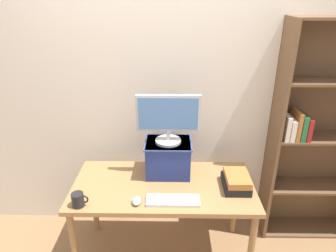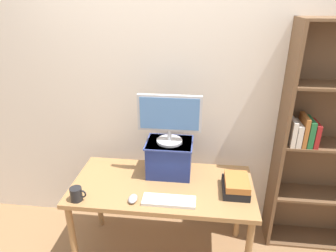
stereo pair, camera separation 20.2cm
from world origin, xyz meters
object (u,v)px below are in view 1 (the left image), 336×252
(computer_monitor, at_px, (168,117))
(coffee_mug, at_px, (78,200))
(book_stack, at_px, (236,181))
(riser_box, at_px, (168,157))
(desk, at_px, (163,192))
(keyboard, at_px, (173,200))
(computer_mouse, at_px, (137,201))
(bookshelf_unit, at_px, (322,135))

(computer_monitor, xyz_separation_m, coffee_mug, (-0.62, -0.44, -0.44))
(book_stack, xyz_separation_m, coffee_mug, (-1.14, -0.24, -0.00))
(book_stack, bearing_deg, riser_box, 158.77)
(desk, relative_size, coffee_mug, 11.89)
(riser_box, height_order, keyboard, riser_box)
(keyboard, bearing_deg, computer_mouse, -176.52)
(bookshelf_unit, distance_m, keyboard, 1.41)
(computer_mouse, bearing_deg, coffee_mug, -174.63)
(riser_box, bearing_deg, computer_monitor, -90.00)
(keyboard, bearing_deg, book_stack, 20.82)
(desk, bearing_deg, computer_monitor, 78.01)
(bookshelf_unit, relative_size, riser_box, 5.23)
(riser_box, relative_size, keyboard, 0.98)
(desk, bearing_deg, coffee_mug, -155.17)
(desk, height_order, book_stack, book_stack)
(keyboard, distance_m, coffee_mug, 0.66)
(riser_box, relative_size, book_stack, 1.38)
(keyboard, distance_m, book_stack, 0.52)
(bookshelf_unit, bearing_deg, desk, -164.72)
(riser_box, bearing_deg, keyboard, -84.14)
(desk, bearing_deg, keyboard, -70.82)
(riser_box, relative_size, coffee_mug, 3.14)
(computer_monitor, relative_size, book_stack, 1.83)
(desk, xyz_separation_m, keyboard, (0.08, -0.22, 0.09))
(bookshelf_unit, height_order, book_stack, bookshelf_unit)
(riser_box, distance_m, keyboard, 0.41)
(keyboard, xyz_separation_m, book_stack, (0.48, 0.18, 0.04))
(desk, xyz_separation_m, computer_mouse, (-0.18, -0.23, 0.10))
(keyboard, distance_m, computer_mouse, 0.26)
(coffee_mug, bearing_deg, computer_monitor, 35.29)
(keyboard, height_order, computer_mouse, computer_mouse)
(computer_monitor, bearing_deg, book_stack, -21.09)
(desk, height_order, coffee_mug, coffee_mug)
(bookshelf_unit, height_order, riser_box, bookshelf_unit)
(desk, distance_m, keyboard, 0.25)
(bookshelf_unit, bearing_deg, coffee_mug, -161.71)
(bookshelf_unit, relative_size, keyboard, 5.10)
(keyboard, relative_size, coffee_mug, 3.22)
(keyboard, bearing_deg, computer_monitor, 95.88)
(bookshelf_unit, height_order, computer_monitor, bookshelf_unit)
(desk, bearing_deg, riser_box, 78.11)
(bookshelf_unit, height_order, keyboard, bookshelf_unit)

